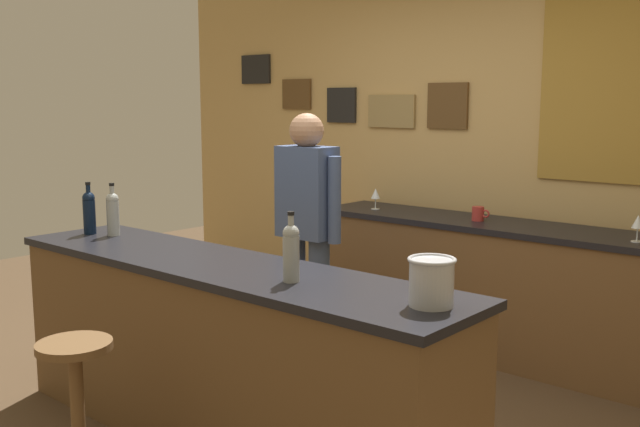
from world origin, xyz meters
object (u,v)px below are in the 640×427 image
(bar_stool, at_px, (77,391))
(wine_bottle_b, at_px, (113,212))
(bartender, at_px, (307,225))
(ice_bucket, at_px, (431,281))
(wine_bottle_a, at_px, (89,211))
(wine_bottle_c, at_px, (291,251))
(wine_glass_b, at_px, (638,223))
(wine_glass_a, at_px, (376,194))
(coffee_mug, at_px, (478,214))

(bar_stool, bearing_deg, wine_bottle_b, 138.26)
(bartender, distance_m, ice_bucket, 1.80)
(wine_bottle_a, height_order, wine_bottle_c, same)
(ice_bucket, xyz_separation_m, wine_glass_b, (0.15, 1.93, -0.01))
(wine_bottle_c, bearing_deg, wine_bottle_b, 175.58)
(ice_bucket, xyz_separation_m, wine_glass_a, (-1.73, 1.98, -0.01))
(coffee_mug, bearing_deg, wine_glass_b, -3.91)
(wine_glass_a, bearing_deg, wine_bottle_c, -62.46)
(wine_bottle_b, relative_size, wine_glass_a, 1.97)
(wine_bottle_b, bearing_deg, wine_bottle_c, -4.42)
(wine_bottle_a, xyz_separation_m, wine_bottle_c, (1.67, -0.06, 0.00))
(wine_bottle_a, distance_m, ice_bucket, 2.33)
(bar_stool, bearing_deg, bartender, 97.24)
(bartender, xyz_separation_m, wine_glass_b, (1.66, 0.96, 0.07))
(ice_bucket, bearing_deg, wine_glass_b, 85.71)
(wine_bottle_b, distance_m, wine_bottle_c, 1.53)
(wine_bottle_a, height_order, coffee_mug, wine_bottle_a)
(bar_stool, bearing_deg, coffee_mug, 81.82)
(wine_bottle_a, xyz_separation_m, wine_glass_b, (2.47, 1.95, -0.05))
(ice_bucket, height_order, coffee_mug, ice_bucket)
(bar_stool, xyz_separation_m, wine_bottle_a, (-1.04, 0.73, 0.60))
(bar_stool, distance_m, wine_glass_b, 3.09)
(wine_bottle_a, relative_size, wine_glass_a, 1.97)
(wine_bottle_b, distance_m, coffee_mug, 2.35)
(bartender, relative_size, coffee_mug, 12.96)
(wine_bottle_c, bearing_deg, coffee_mug, 96.53)
(wine_bottle_a, distance_m, wine_glass_a, 2.08)
(bar_stool, relative_size, ice_bucket, 3.62)
(bartender, height_order, wine_bottle_b, bartender)
(wine_bottle_a, bearing_deg, ice_bucket, 0.42)
(bar_stool, height_order, wine_bottle_c, wine_bottle_c)
(wine_bottle_a, height_order, ice_bucket, wine_bottle_a)
(wine_bottle_b, distance_m, wine_glass_a, 1.98)
(wine_bottle_b, bearing_deg, wine_glass_a, 76.82)
(wine_glass_b, distance_m, coffee_mug, 1.05)
(ice_bucket, distance_m, coffee_mug, 2.20)
(ice_bucket, bearing_deg, bar_stool, -149.99)
(coffee_mug, bearing_deg, ice_bucket, -65.90)
(bar_stool, height_order, wine_bottle_a, wine_bottle_a)
(ice_bucket, bearing_deg, bartender, 147.13)
(ice_bucket, distance_m, wine_glass_a, 2.62)
(wine_bottle_c, bearing_deg, wine_glass_b, 68.16)
(bartender, relative_size, wine_bottle_a, 5.29)
(wine_bottle_c, height_order, coffee_mug, wine_bottle_c)
(bar_stool, distance_m, coffee_mug, 2.82)
(wine_bottle_a, distance_m, wine_glass_b, 3.15)
(bartender, xyz_separation_m, wine_bottle_c, (0.85, -1.05, 0.12))
(bartender, height_order, wine_glass_b, bartender)
(bar_stool, relative_size, wine_bottle_b, 2.22)
(wine_bottle_a, xyz_separation_m, coffee_mug, (1.43, 2.02, -0.11))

